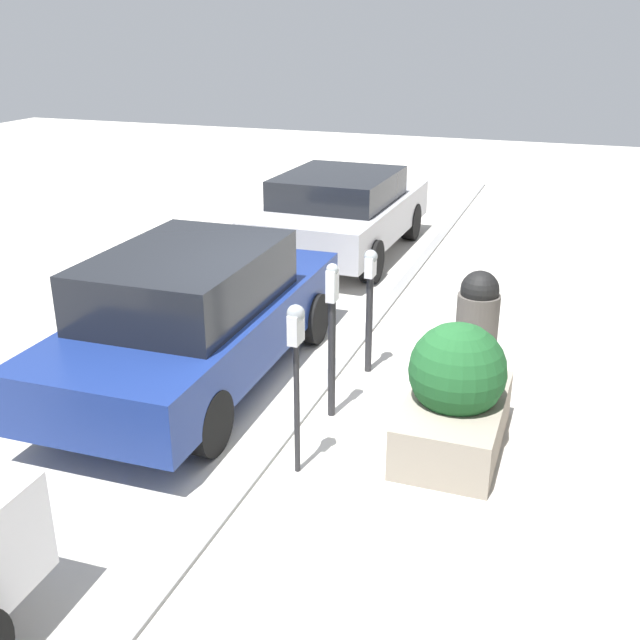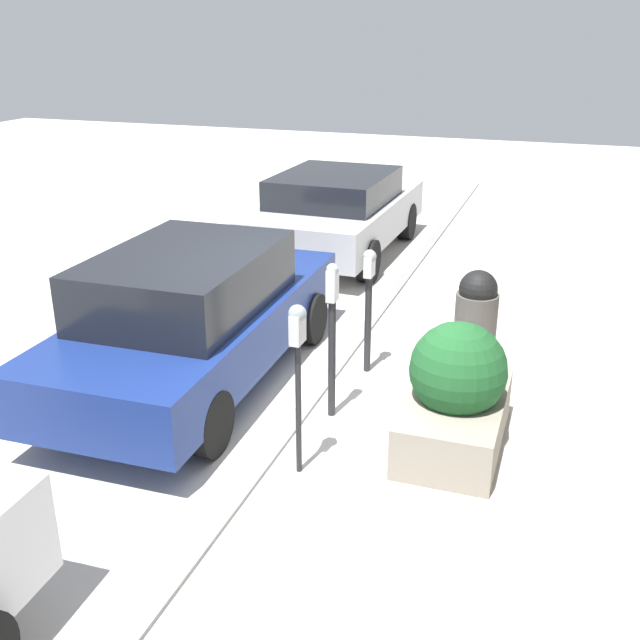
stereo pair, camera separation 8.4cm
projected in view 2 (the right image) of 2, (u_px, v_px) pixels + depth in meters
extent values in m
plane|color=beige|center=(313.00, 409.00, 7.77)|extent=(40.00, 40.00, 0.00)
cube|color=gray|center=(306.00, 406.00, 7.79)|extent=(24.50, 0.16, 0.04)
cylinder|color=#232326|center=(298.00, 409.00, 6.48)|extent=(0.05, 0.05, 1.25)
cube|color=silver|center=(297.00, 329.00, 6.20)|extent=(0.18, 0.09, 0.26)
sphere|color=gray|center=(297.00, 314.00, 6.15)|extent=(0.15, 0.15, 0.15)
cylinder|color=#232326|center=(332.00, 359.00, 7.44)|extent=(0.08, 0.08, 1.24)
cube|color=silver|center=(332.00, 285.00, 7.15)|extent=(0.14, 0.09, 0.32)
sphere|color=gray|center=(332.00, 270.00, 7.09)|extent=(0.12, 0.12, 0.12)
cylinder|color=#232326|center=(368.00, 325.00, 8.43)|extent=(0.08, 0.08, 1.14)
cube|color=silver|center=(369.00, 266.00, 8.17)|extent=(0.18, 0.09, 0.23)
sphere|color=gray|center=(370.00, 256.00, 8.13)|extent=(0.15, 0.15, 0.15)
cube|color=gray|center=(454.00, 422.00, 7.03)|extent=(1.57, 0.89, 0.50)
sphere|color=#1E5628|center=(458.00, 370.00, 6.83)|extent=(0.90, 0.90, 0.90)
cube|color=navy|center=(198.00, 327.00, 8.22)|extent=(4.50, 1.89, 0.61)
cube|color=black|center=(186.00, 280.00, 7.84)|extent=(2.35, 1.63, 0.62)
cylinder|color=black|center=(311.00, 318.00, 9.29)|extent=(0.63, 0.22, 0.63)
cylinder|color=black|center=(193.00, 303.00, 9.80)|extent=(0.63, 0.22, 0.63)
cylinder|color=black|center=(209.00, 423.00, 6.86)|extent=(0.63, 0.22, 0.63)
cylinder|color=black|center=(58.00, 396.00, 7.37)|extent=(0.63, 0.22, 0.63)
cube|color=#B7B7BC|center=(338.00, 217.00, 12.79)|extent=(4.24, 2.07, 0.62)
cube|color=black|center=(335.00, 187.00, 12.44)|extent=(2.22, 1.80, 0.47)
cylinder|color=black|center=(406.00, 221.00, 13.77)|extent=(0.66, 0.24, 0.66)
cylinder|color=black|center=(313.00, 213.00, 14.33)|extent=(0.66, 0.24, 0.66)
cylinder|color=black|center=(368.00, 261.00, 11.48)|extent=(0.66, 0.24, 0.66)
cylinder|color=black|center=(258.00, 250.00, 12.04)|extent=(0.66, 0.24, 0.66)
cylinder|color=#514C47|center=(475.00, 331.00, 8.59)|extent=(0.48, 0.48, 0.89)
sphere|color=black|center=(478.00, 289.00, 8.40)|extent=(0.44, 0.44, 0.44)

